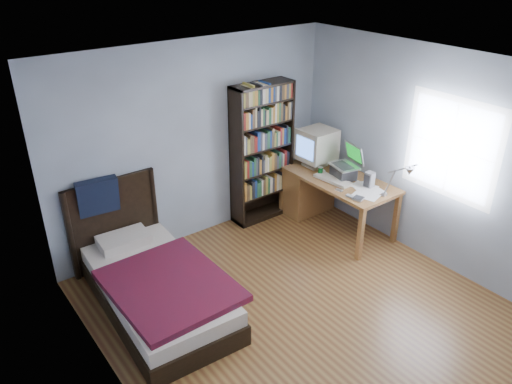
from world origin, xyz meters
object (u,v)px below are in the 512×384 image
at_px(speaker, 370,180).
at_px(soda_can, 320,171).
at_px(desk, 314,188).
at_px(bookshelf, 262,153).
at_px(desk_lamp, 406,174).
at_px(bed, 153,283).
at_px(keyboard, 333,180).
at_px(laptop, 345,169).
at_px(crt_monitor, 317,145).

relative_size(speaker, soda_can, 1.77).
relative_size(desk, bookshelf, 0.83).
bearing_deg(desk_lamp, desk, 88.68).
bearing_deg(bed, keyboard, -1.25).
relative_size(desk, desk_lamp, 2.84).
xyz_separation_m(desk, bed, (-2.67, -0.41, -0.16)).
bearing_deg(keyboard, bookshelf, 112.99).
xyz_separation_m(laptop, bookshelf, (-0.66, 0.88, 0.10)).
height_order(desk_lamp, soda_can, desk_lamp).
xyz_separation_m(desk, crt_monitor, (0.04, 0.04, 0.61)).
height_order(laptop, bed, laptop).
xyz_separation_m(bookshelf, bed, (-2.06, -0.81, -0.69)).
relative_size(laptop, soda_can, 3.90).
xyz_separation_m(desk, bookshelf, (-0.61, 0.40, 0.53)).
distance_m(crt_monitor, speaker, 0.91).
bearing_deg(speaker, laptop, 91.27).
bearing_deg(speaker, keyboard, 113.95).
height_order(desk, keyboard, keyboard).
height_order(desk, soda_can, soda_can).
relative_size(speaker, bed, 0.09).
height_order(desk, crt_monitor, crt_monitor).
bearing_deg(desk_lamp, bookshelf, 107.29).
bearing_deg(desk, speaker, -82.88).
height_order(laptop, keyboard, laptop).
distance_m(desk, bed, 2.70).
bearing_deg(bed, crt_monitor, 9.37).
height_order(laptop, soda_can, laptop).
bearing_deg(desk, bed, -171.33).
distance_m(soda_can, bookshelf, 0.81).
xyz_separation_m(crt_monitor, bookshelf, (-0.65, 0.36, -0.07)).
bearing_deg(keyboard, speaker, -64.95).
bearing_deg(bookshelf, laptop, -53.08).
distance_m(desk_lamp, bed, 2.98).
relative_size(desk_lamp, speaker, 2.76).
height_order(desk_lamp, keyboard, desk_lamp).
distance_m(desk, soda_can, 0.46).
bearing_deg(desk, soda_can, -120.76).
bearing_deg(soda_can, bed, -176.20).
bearing_deg(keyboard, crt_monitor, 65.67).
xyz_separation_m(laptop, bed, (-2.72, 0.07, -0.59)).
bearing_deg(keyboard, bed, 172.58).
relative_size(laptop, speaker, 2.20).
bearing_deg(desk_lamp, bed, 158.39).
height_order(desk_lamp, bookshelf, bookshelf).
bearing_deg(keyboard, desk, 68.25).
bearing_deg(bed, speaker, -9.06).
relative_size(crt_monitor, bookshelf, 0.27).
relative_size(keyboard, speaker, 2.53).
height_order(desk, desk_lamp, desk_lamp).
xyz_separation_m(speaker, soda_can, (-0.25, 0.61, -0.04)).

